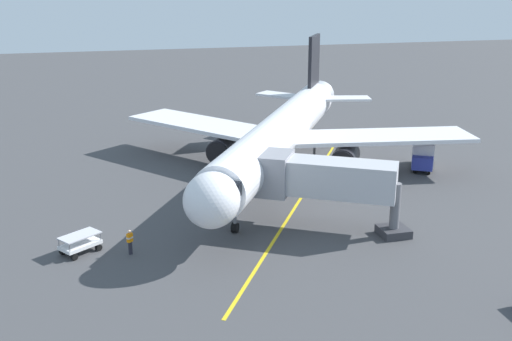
{
  "coord_description": "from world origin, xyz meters",
  "views": [
    {
      "loc": [
        15.51,
        51.34,
        17.5
      ],
      "look_at": [
        3.57,
        6.32,
        3.0
      ],
      "focal_mm": 43.54,
      "sensor_mm": 36.0,
      "label": 1
    }
  ],
  "objects_px": {
    "jet_bridge": "(317,178)",
    "ground_crew_marshaller": "(130,242)",
    "box_truck_near_nose": "(423,154)",
    "baggage_cart_starboard_side": "(80,243)",
    "airplane": "(281,134)"
  },
  "relations": [
    {
      "from": "ground_crew_marshaller",
      "to": "box_truck_near_nose",
      "type": "xyz_separation_m",
      "value": [
        -28.48,
        -12.53,
        0.5
      ]
    },
    {
      "from": "airplane",
      "to": "box_truck_near_nose",
      "type": "height_order",
      "value": "airplane"
    },
    {
      "from": "airplane",
      "to": "ground_crew_marshaller",
      "type": "height_order",
      "value": "airplane"
    },
    {
      "from": "airplane",
      "to": "baggage_cart_starboard_side",
      "type": "bearing_deg",
      "value": 35.32
    },
    {
      "from": "airplane",
      "to": "jet_bridge",
      "type": "xyz_separation_m",
      "value": [
        1.15,
        12.44,
        -0.24
      ]
    },
    {
      "from": "baggage_cart_starboard_side",
      "to": "ground_crew_marshaller",
      "type": "bearing_deg",
      "value": 160.9
    },
    {
      "from": "box_truck_near_nose",
      "to": "airplane",
      "type": "bearing_deg",
      "value": -4.75
    },
    {
      "from": "jet_bridge",
      "to": "baggage_cart_starboard_side",
      "type": "height_order",
      "value": "jet_bridge"
    },
    {
      "from": "box_truck_near_nose",
      "to": "baggage_cart_starboard_side",
      "type": "distance_m",
      "value": 33.67
    },
    {
      "from": "airplane",
      "to": "jet_bridge",
      "type": "distance_m",
      "value": 12.5
    },
    {
      "from": "jet_bridge",
      "to": "ground_crew_marshaller",
      "type": "height_order",
      "value": "jet_bridge"
    },
    {
      "from": "ground_crew_marshaller",
      "to": "baggage_cart_starboard_side",
      "type": "height_order",
      "value": "ground_crew_marshaller"
    },
    {
      "from": "jet_bridge",
      "to": "ground_crew_marshaller",
      "type": "distance_m",
      "value": 13.78
    },
    {
      "from": "airplane",
      "to": "jet_bridge",
      "type": "bearing_deg",
      "value": 84.7
    },
    {
      "from": "ground_crew_marshaller",
      "to": "box_truck_near_nose",
      "type": "relative_size",
      "value": 0.35
    }
  ]
}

